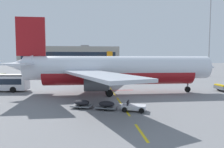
{
  "coord_description": "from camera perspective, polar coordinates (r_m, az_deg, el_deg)",
  "views": [
    {
      "loc": [
        14.04,
        -14.58,
        5.78
      ],
      "look_at": [
        18.17,
        23.3,
        2.9
      ],
      "focal_mm": 32.61,
      "sensor_mm": 36.0,
      "label": 1
    }
  ],
  "objects": [
    {
      "name": "ground",
      "position": [
        60.72,
        19.13,
        -1.39
      ],
      "size": [
        400.0,
        400.0,
        0.0
      ],
      "primitive_type": "plane",
      "color": "slate"
    },
    {
      "name": "apron_light_mast_far",
      "position": [
        73.61,
        25.78,
        12.54
      ],
      "size": [
        1.8,
        1.8,
        27.42
      ],
      "color": "slate",
      "rests_on": "ground"
    },
    {
      "name": "terminal_satellite",
      "position": [
        154.57,
        -11.39,
        4.73
      ],
      "size": [
        68.6,
        27.32,
        15.83
      ],
      "color": "#9E998E",
      "rests_on": "ground"
    },
    {
      "name": "baggage_train",
      "position": [
        23.35,
        -1.46,
        -8.69
      ],
      "size": [
        8.6,
        4.26,
        1.14
      ],
      "color": "silver",
      "rests_on": "ground"
    },
    {
      "name": "apron_paint_markings",
      "position": [
        52.69,
        -1.88,
        -1.98
      ],
      "size": [
        8.0,
        96.09,
        0.01
      ],
      "color": "yellow",
      "rests_on": "ground"
    },
    {
      "name": "airliner_far_center",
      "position": [
        110.59,
        3.8,
        2.91
      ],
      "size": [
        25.64,
        24.16,
        9.53
      ],
      "color": "white",
      "rests_on": "ground"
    },
    {
      "name": "airliner_foreground",
      "position": [
        33.5,
        1.16,
        1.18
      ],
      "size": [
        34.67,
        34.63,
        12.2
      ],
      "color": "silver",
      "rests_on": "ground"
    }
  ]
}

